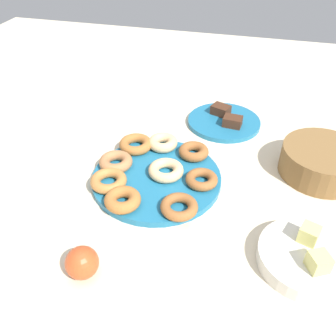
% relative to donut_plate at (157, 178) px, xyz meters
% --- Properties ---
extents(ground_plane, '(2.40, 2.40, 0.00)m').
position_rel_donut_plate_xyz_m(ground_plane, '(0.00, 0.00, -0.01)').
color(ground_plane, beige).
extents(donut_plate, '(0.33, 0.33, 0.02)m').
position_rel_donut_plate_xyz_m(donut_plate, '(0.00, 0.00, 0.00)').
color(donut_plate, '#1E6B93').
rests_on(donut_plate, ground_plane).
extents(donut_0, '(0.09, 0.09, 0.03)m').
position_rel_donut_plate_xyz_m(donut_0, '(-0.13, -0.02, 0.02)').
color(donut_0, '#EABC84').
rests_on(donut_0, donut_plate).
extents(donut_1, '(0.13, 0.13, 0.03)m').
position_rel_donut_plate_xyz_m(donut_1, '(-0.01, 0.02, 0.02)').
color(donut_1, '#EABC84').
rests_on(donut_1, donut_plate).
extents(donut_2, '(0.12, 0.12, 0.03)m').
position_rel_donut_plate_xyz_m(donut_2, '(0.06, -0.10, 0.02)').
color(donut_2, '#BC7A3D').
rests_on(donut_2, donut_plate).
extents(donut_3, '(0.12, 0.12, 0.03)m').
position_rel_donut_plate_xyz_m(donut_3, '(0.12, -0.05, 0.02)').
color(donut_3, '#AD6B33').
rests_on(donut_3, donut_plate).
extents(donut_4, '(0.12, 0.12, 0.02)m').
position_rel_donut_plate_xyz_m(donut_4, '(0.11, 0.08, 0.02)').
color(donut_4, '#995B2D').
rests_on(donut_4, donut_plate).
extents(donut_5, '(0.10, 0.10, 0.03)m').
position_rel_donut_plate_xyz_m(donut_5, '(-0.01, -0.11, 0.02)').
color(donut_5, '#B27547').
rests_on(donut_5, donut_plate).
extents(donut_6, '(0.10, 0.10, 0.03)m').
position_rel_donut_plate_xyz_m(donut_6, '(-0.11, 0.07, 0.02)').
color(donut_6, '#995B2D').
rests_on(donut_6, donut_plate).
extents(donut_7, '(0.11, 0.11, 0.02)m').
position_rel_donut_plate_xyz_m(donut_7, '(0.00, 0.12, 0.02)').
color(donut_7, '#995B2D').
rests_on(donut_7, donut_plate).
extents(donut_8, '(0.13, 0.13, 0.03)m').
position_rel_donut_plate_xyz_m(donut_8, '(-0.10, -0.09, 0.02)').
color(donut_8, '#AD6B33').
rests_on(donut_8, donut_plate).
extents(cake_plate, '(0.23, 0.23, 0.01)m').
position_rel_donut_plate_xyz_m(cake_plate, '(-0.33, 0.13, -0.00)').
color(cake_plate, '#1E6B93').
rests_on(cake_plate, ground_plane).
extents(brownie_near, '(0.06, 0.07, 0.03)m').
position_rel_donut_plate_xyz_m(brownie_near, '(-0.36, 0.11, 0.02)').
color(brownie_near, '#472819').
rests_on(brownie_near, cake_plate).
extents(brownie_far, '(0.05, 0.06, 0.03)m').
position_rel_donut_plate_xyz_m(brownie_far, '(-0.30, 0.16, 0.02)').
color(brownie_far, '#472819').
rests_on(brownie_far, cake_plate).
extents(basket, '(0.28, 0.28, 0.08)m').
position_rel_donut_plate_xyz_m(basket, '(-0.14, 0.41, 0.03)').
color(basket, brown).
rests_on(basket, ground_plane).
extents(fruit_bowl, '(0.19, 0.19, 0.03)m').
position_rel_donut_plate_xyz_m(fruit_bowl, '(0.17, 0.36, 0.01)').
color(fruit_bowl, silver).
rests_on(fruit_bowl, ground_plane).
extents(melon_chunk_left, '(0.05, 0.05, 0.04)m').
position_rel_donut_plate_xyz_m(melon_chunk_left, '(0.14, 0.36, 0.04)').
color(melon_chunk_left, '#DBD67A').
rests_on(melon_chunk_left, fruit_bowl).
extents(melon_chunk_right, '(0.05, 0.05, 0.04)m').
position_rel_donut_plate_xyz_m(melon_chunk_right, '(0.21, 0.37, 0.04)').
color(melon_chunk_right, '#DBD67A').
rests_on(melon_chunk_right, fruit_bowl).
extents(apple, '(0.07, 0.07, 0.07)m').
position_rel_donut_plate_xyz_m(apple, '(0.31, -0.06, 0.02)').
color(apple, '#CC4C23').
rests_on(apple, ground_plane).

